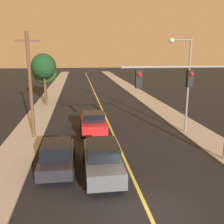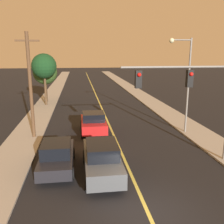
% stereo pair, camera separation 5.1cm
% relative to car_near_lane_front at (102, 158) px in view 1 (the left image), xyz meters
% --- Properties ---
extents(ground_plane, '(200.00, 200.00, 0.00)m').
position_rel_car_near_lane_front_xyz_m(ground_plane, '(1.48, -3.48, -0.89)').
color(ground_plane, black).
extents(road_surface, '(10.60, 80.00, 0.01)m').
position_rel_car_near_lane_front_xyz_m(road_surface, '(1.48, 32.52, -0.88)').
color(road_surface, black).
rests_on(road_surface, ground).
extents(sidewalk_left, '(2.50, 80.00, 0.12)m').
position_rel_car_near_lane_front_xyz_m(sidewalk_left, '(-5.06, 32.52, -0.83)').
color(sidewalk_left, '#9E998E').
rests_on(sidewalk_left, ground).
extents(sidewalk_right, '(2.50, 80.00, 0.12)m').
position_rel_car_near_lane_front_xyz_m(sidewalk_right, '(8.03, 32.52, -0.83)').
color(sidewalk_right, '#9E998E').
rests_on(sidewalk_right, ground).
extents(car_near_lane_front, '(1.88, 4.76, 1.75)m').
position_rel_car_near_lane_front_xyz_m(car_near_lane_front, '(0.00, 0.00, 0.00)').
color(car_near_lane_front, '#474C51').
rests_on(car_near_lane_front, ground).
extents(car_near_lane_second, '(1.99, 3.81, 1.67)m').
position_rel_car_near_lane_front_xyz_m(car_near_lane_second, '(-0.00, 6.93, -0.05)').
color(car_near_lane_second, red).
rests_on(car_near_lane_second, ground).
extents(car_outer_lane_front, '(1.84, 4.24, 1.55)m').
position_rel_car_near_lane_front_xyz_m(car_outer_lane_front, '(-2.33, 0.96, -0.12)').
color(car_outer_lane_front, black).
rests_on(car_outer_lane_front, ground).
extents(traffic_signal_mast, '(6.21, 0.42, 5.54)m').
position_rel_car_near_lane_front_xyz_m(traffic_signal_mast, '(5.05, 0.71, 3.27)').
color(traffic_signal_mast, slate).
rests_on(traffic_signal_mast, ground).
extents(streetlamp_right, '(1.74, 0.36, 7.07)m').
position_rel_car_near_lane_front_xyz_m(streetlamp_right, '(6.73, 6.01, 3.76)').
color(streetlamp_right, slate).
rests_on(streetlamp_right, ground).
extents(utility_pole_left, '(1.60, 0.24, 7.42)m').
position_rel_car_near_lane_front_xyz_m(utility_pole_left, '(-4.41, 6.28, 3.10)').
color(utility_pole_left, '#513823').
rests_on(utility_pole_left, ground).
extents(tree_left_near, '(2.95, 2.95, 5.16)m').
position_rel_car_near_lane_front_xyz_m(tree_left_near, '(-5.11, 20.11, 2.89)').
color(tree_left_near, '#3D2B1C').
rests_on(tree_left_near, ground).
extents(tree_left_far, '(2.86, 2.86, 5.97)m').
position_rel_car_near_lane_front_xyz_m(tree_left_far, '(-4.93, 18.09, 3.74)').
color(tree_left_far, '#4C3823').
rests_on(tree_left_far, ground).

